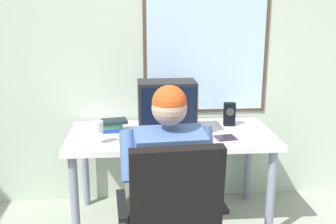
% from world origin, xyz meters
% --- Properties ---
extents(wall_rear, '(5.49, 0.08, 2.52)m').
position_xyz_m(wall_rear, '(0.02, 2.21, 1.26)').
color(wall_rear, beige).
rests_on(wall_rear, ground).
extents(desk, '(1.52, 0.74, 0.72)m').
position_xyz_m(desk, '(0.18, 1.78, 0.63)').
color(desk, gray).
rests_on(desk, ground).
extents(office_chair, '(0.61, 0.54, 0.99)m').
position_xyz_m(office_chair, '(0.11, 0.84, 0.57)').
color(office_chair, black).
rests_on(office_chair, ground).
extents(person_seated, '(0.55, 0.76, 1.24)m').
position_xyz_m(person_seated, '(0.09, 1.09, 0.65)').
color(person_seated, '#4E5245').
rests_on(person_seated, ground).
extents(crt_monitor, '(0.42, 0.26, 0.40)m').
position_xyz_m(crt_monitor, '(0.15, 1.77, 0.95)').
color(crt_monitor, beige).
rests_on(crt_monitor, desk).
extents(wine_glass, '(0.07, 0.07, 0.16)m').
position_xyz_m(wine_glass, '(-0.34, 1.58, 0.83)').
color(wine_glass, silver).
rests_on(wine_glass, desk).
extents(desk_speaker, '(0.09, 0.07, 0.18)m').
position_xyz_m(desk_speaker, '(0.66, 1.94, 0.81)').
color(desk_speaker, black).
rests_on(desk_speaker, desk).
extents(book_stack, '(0.21, 0.17, 0.09)m').
position_xyz_m(book_stack, '(-0.26, 1.86, 0.76)').
color(book_stack, '#1A3FA2').
rests_on(book_stack, desk).
extents(cd_case, '(0.16, 0.15, 0.01)m').
position_xyz_m(cd_case, '(0.56, 1.62, 0.72)').
color(cd_case, '#2E2132').
rests_on(cd_case, desk).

